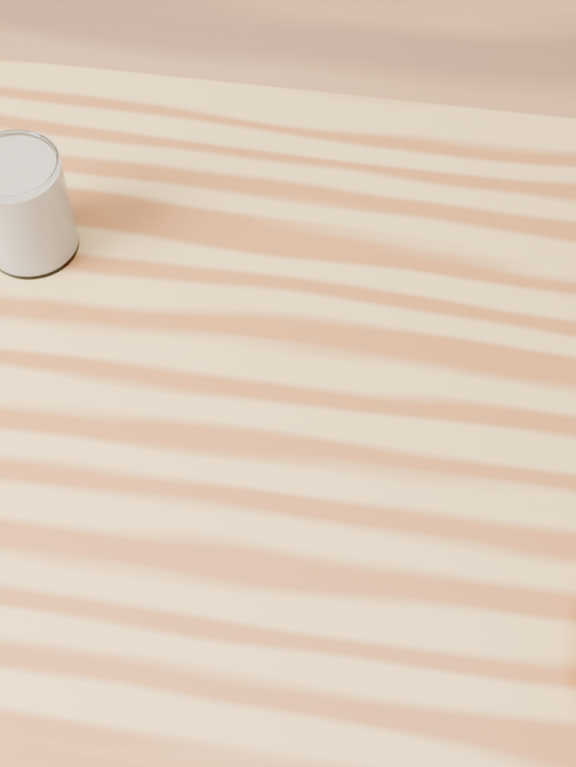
# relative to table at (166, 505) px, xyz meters

# --- Properties ---
(table) EXTENTS (1.20, 0.80, 0.90)m
(table) POSITION_rel_table_xyz_m (0.00, 0.00, 0.00)
(table) COLOR olive
(table) RESTS_ON ground
(smoothie_glass) EXTENTS (0.08, 0.08, 0.10)m
(smoothie_glass) POSITION_rel_table_xyz_m (-0.14, 0.17, 0.18)
(smoothie_glass) COLOR white
(smoothie_glass) RESTS_ON table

